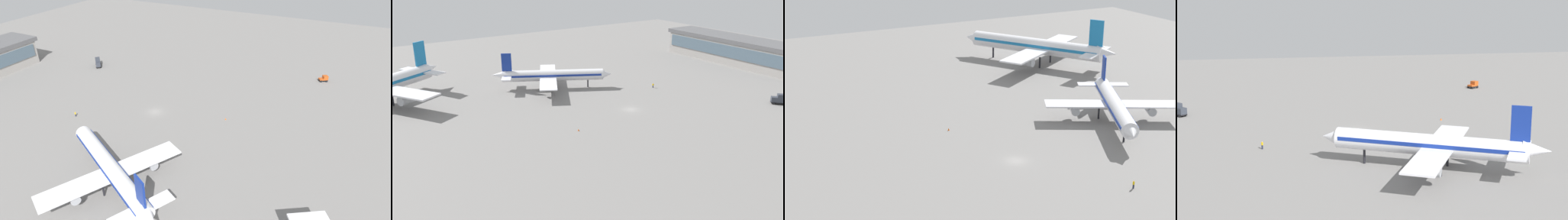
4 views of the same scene
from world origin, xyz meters
TOP-DOWN VIEW (x-y plane):
  - ground at (0.00, 0.00)m, footprint 288.00×288.00m
  - terminal_building at (20.05, -77.94)m, footprint 73.62×16.05m
  - airplane_taxiing at (33.52, 9.05)m, footprint 32.67×39.16m
  - catering_truck at (-22.99, -43.26)m, footprint 5.40×5.20m
  - ground_crew_worker at (13.59, -21.53)m, footprint 0.54×0.50m
  - safety_cone_near_gate at (-5.54, 22.76)m, footprint 0.44×0.44m

SIDE VIEW (x-z plane):
  - ground at x=0.00m, z-range 0.00..0.00m
  - safety_cone_near_gate at x=-5.54m, z-range 0.00..0.60m
  - ground_crew_worker at x=13.59m, z-range 0.01..1.68m
  - catering_truck at x=-22.99m, z-range 0.05..3.35m
  - airplane_taxiing at x=33.52m, z-range -1.77..11.22m
  - terminal_building at x=20.05m, z-range 0.11..11.42m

